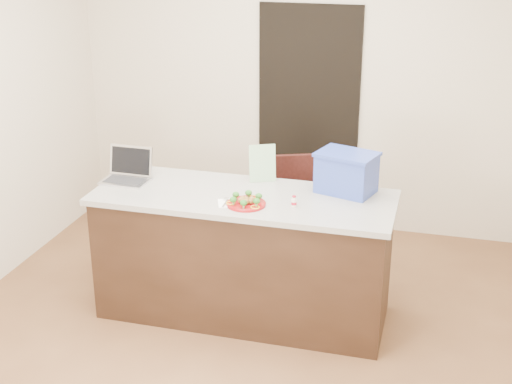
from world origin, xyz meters
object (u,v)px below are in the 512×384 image
(plate, at_px, (246,204))
(napkin, at_px, (229,203))
(blue_box, at_px, (346,172))
(laptop, at_px, (128,171))
(yogurt_bottle, at_px, (294,202))
(island, at_px, (244,255))
(chair, at_px, (289,208))

(plate, bearing_deg, napkin, -178.31)
(plate, distance_m, blue_box, 0.73)
(laptop, relative_size, blue_box, 0.73)
(napkin, bearing_deg, plate, 1.69)
(plate, distance_m, laptop, 0.98)
(yogurt_bottle, distance_m, blue_box, 0.46)
(plate, xyz_separation_m, yogurt_bottle, (0.31, 0.06, 0.02))
(napkin, bearing_deg, blue_box, 30.02)
(plate, height_order, laptop, laptop)
(plate, relative_size, laptop, 0.78)
(island, bearing_deg, plate, -67.67)
(island, relative_size, plate, 7.92)
(napkin, xyz_separation_m, blue_box, (0.71, 0.41, 0.14))
(plate, xyz_separation_m, chair, (0.09, 0.91, -0.39))
(island, distance_m, laptop, 1.02)
(yogurt_bottle, relative_size, blue_box, 0.17)
(yogurt_bottle, height_order, blue_box, blue_box)
(napkin, height_order, laptop, laptop)
(blue_box, bearing_deg, laptop, -157.16)
(yogurt_bottle, bearing_deg, blue_box, 50.59)
(plate, height_order, chair, chair)
(plate, relative_size, napkin, 1.79)
(island, xyz_separation_m, yogurt_bottle, (0.38, -0.11, 0.49))
(napkin, relative_size, blue_box, 0.32)
(yogurt_bottle, distance_m, laptop, 1.27)
(island, relative_size, napkin, 14.20)
(island, distance_m, blue_box, 0.93)
(yogurt_bottle, xyz_separation_m, blue_box, (0.29, 0.35, 0.11))
(island, distance_m, chair, 0.77)
(plate, bearing_deg, yogurt_bottle, 10.70)
(laptop, bearing_deg, chair, 34.37)
(laptop, distance_m, blue_box, 1.55)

